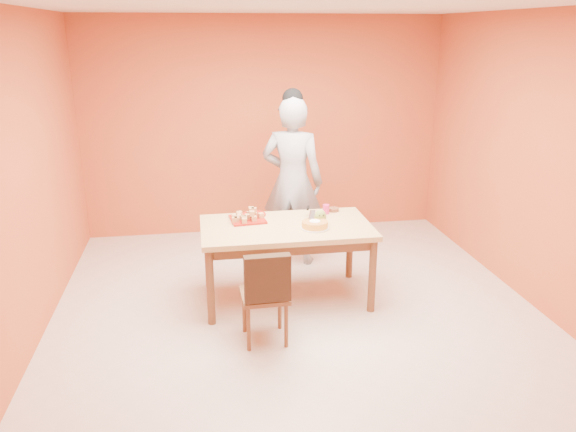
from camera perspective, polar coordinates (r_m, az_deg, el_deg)
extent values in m
plane|color=beige|center=(5.22, 1.22, -10.37)|extent=(5.00, 5.00, 0.00)
plane|color=silver|center=(4.58, 1.47, 20.76)|extent=(5.00, 5.00, 0.00)
plane|color=#B55829|center=(7.14, -2.42, 9.01)|extent=(4.50, 0.00, 4.50)
plane|color=#B55829|center=(4.85, -25.83, 2.69)|extent=(0.00, 5.00, 5.00)
plane|color=#B55829|center=(5.58, 24.75, 4.70)|extent=(0.00, 5.00, 5.00)
cube|color=tan|center=(5.30, -0.18, -1.20)|extent=(1.60, 0.90, 0.05)
cube|color=brown|center=(5.32, -0.18, -1.96)|extent=(1.48, 0.78, 0.10)
cylinder|color=brown|center=(5.02, -7.89, -7.21)|extent=(0.07, 0.07, 0.71)
cylinder|color=brown|center=(5.74, -8.14, -3.88)|extent=(0.07, 0.07, 0.71)
cylinder|color=brown|center=(5.25, 8.56, -6.06)|extent=(0.07, 0.07, 0.71)
cylinder|color=brown|center=(5.94, 6.29, -3.02)|extent=(0.07, 0.07, 0.71)
imported|color=gray|center=(6.15, 0.45, 3.49)|extent=(0.80, 0.67, 1.86)
cube|color=maroon|center=(5.44, -4.12, -0.34)|extent=(0.35, 0.35, 0.02)
cylinder|color=maroon|center=(5.58, -3.47, 0.15)|extent=(0.26, 0.26, 0.01)
cylinder|color=white|center=(5.21, 2.73, -1.20)|extent=(0.32, 0.32, 0.01)
cylinder|color=gold|center=(5.20, 2.74, -0.84)|extent=(0.32, 0.32, 0.06)
cube|color=silver|center=(5.36, 2.45, 0.14)|extent=(0.12, 0.27, 0.01)
ellipsoid|color=olive|center=(5.30, 3.31, -0.10)|extent=(0.13, 0.12, 0.14)
cylinder|color=#C31D5F|center=(5.62, 3.88, 0.69)|extent=(0.08, 0.08, 0.09)
cylinder|color=#3B1B10|center=(5.71, 4.64, 0.65)|extent=(0.13, 0.13, 0.03)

